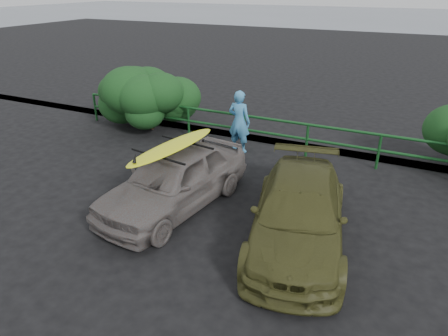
% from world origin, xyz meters
% --- Properties ---
extents(ground, '(80.00, 80.00, 0.00)m').
position_xyz_m(ground, '(0.00, 0.00, 0.00)').
color(ground, black).
extents(ocean, '(200.00, 200.00, 0.00)m').
position_xyz_m(ocean, '(0.00, 60.00, 0.00)').
color(ocean, slate).
rests_on(ocean, ground).
extents(guardrail, '(14.00, 0.08, 1.04)m').
position_xyz_m(guardrail, '(0.00, 5.00, 0.52)').
color(guardrail, '#164E1F').
rests_on(guardrail, ground).
extents(shrub_left, '(3.20, 2.40, 2.00)m').
position_xyz_m(shrub_left, '(-4.80, 5.40, 1.00)').
color(shrub_left, '#1A491C').
rests_on(shrub_left, ground).
extents(sedan, '(2.24, 4.32, 1.41)m').
position_xyz_m(sedan, '(-0.97, 0.87, 0.70)').
color(sedan, slate).
rests_on(sedan, ground).
extents(olive_vehicle, '(2.62, 4.63, 1.26)m').
position_xyz_m(olive_vehicle, '(1.94, 0.75, 0.63)').
color(olive_vehicle, '#494920').
rests_on(olive_vehicle, ground).
extents(man, '(0.71, 0.49, 1.90)m').
position_xyz_m(man, '(-0.97, 4.53, 0.95)').
color(man, '#4699D3').
rests_on(man, ground).
extents(roof_rack, '(1.61, 1.24, 0.05)m').
position_xyz_m(roof_rack, '(-0.97, 0.87, 1.43)').
color(roof_rack, black).
rests_on(roof_rack, sedan).
extents(surfboard, '(0.95, 2.78, 0.08)m').
position_xyz_m(surfboard, '(-0.97, 0.87, 1.50)').
color(surfboard, '#E7F219').
rests_on(surfboard, roof_rack).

